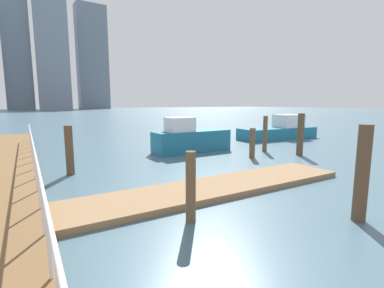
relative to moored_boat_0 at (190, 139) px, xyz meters
name	(u,v)px	position (x,y,z in m)	size (l,w,h in m)	color
ground_plane	(97,154)	(-4.87, 2.10, -0.76)	(300.00, 300.00, 0.00)	#476675
floating_dock	(211,188)	(-3.18, -6.71, -0.67)	(10.39, 2.00, 0.18)	#93704C
boardwalk_railing	(41,192)	(-8.02, -8.28, 0.47)	(0.06, 30.42, 1.08)	white
dock_piling_0	(191,187)	(-4.92, -8.39, 0.10)	(0.24, 0.24, 1.72)	brown
dock_piling_1	(300,134)	(4.61, -3.98, 0.38)	(0.35, 0.35, 2.28)	brown
dock_piling_2	(265,134)	(3.79, -2.18, 0.29)	(0.26, 0.26, 2.09)	brown
dock_piling_3	(252,143)	(1.87, -3.18, 0.02)	(0.29, 0.29, 1.55)	brown
dock_piling_4	(362,174)	(-1.40, -10.44, 0.41)	(0.32, 0.32, 2.34)	brown
dock_piling_5	(69,150)	(-6.78, -2.10, 0.22)	(0.31, 0.31, 1.96)	brown
moored_boat_0	(190,139)	(0.00, 0.00, 0.00)	(4.69, 1.55, 2.03)	#1E6B8C
moored_boat_4	(280,130)	(9.32, 1.63, -0.11)	(6.71, 2.57, 1.90)	#1E6B8C
skyline_tower_2	(18,56)	(-9.04, 130.38, 21.97)	(10.26, 13.80, 45.45)	gray
skyline_tower_3	(52,46)	(3.73, 122.56, 26.03)	(12.67, 9.19, 53.57)	gray
skyline_tower_4	(92,58)	(21.65, 129.86, 23.44)	(13.47, 8.02, 48.40)	slate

